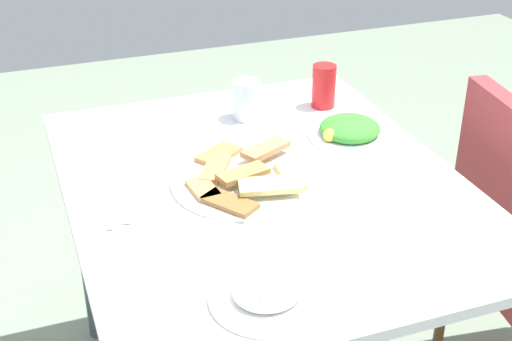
% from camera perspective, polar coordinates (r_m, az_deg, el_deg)
% --- Properties ---
extents(dining_table, '(1.10, 0.89, 0.75)m').
position_cam_1_polar(dining_table, '(1.72, 0.63, -3.23)').
color(dining_table, white).
rests_on(dining_table, ground_plane).
extents(pide_platter, '(0.35, 0.34, 0.04)m').
position_cam_1_polar(pide_platter, '(1.66, -0.94, -0.63)').
color(pide_platter, white).
rests_on(pide_platter, dining_table).
extents(salad_plate_greens, '(0.21, 0.21, 0.05)m').
position_cam_1_polar(salad_plate_greens, '(1.31, 0.91, -9.58)').
color(salad_plate_greens, white).
rests_on(salad_plate_greens, dining_table).
extents(salad_plate_rice, '(0.22, 0.22, 0.05)m').
position_cam_1_polar(salad_plate_rice, '(1.89, 7.33, 3.16)').
color(salad_plate_rice, white).
rests_on(salad_plate_rice, dining_table).
extents(soda_can, '(0.09, 0.09, 0.12)m').
position_cam_1_polar(soda_can, '(2.05, 5.34, 6.61)').
color(soda_can, red).
rests_on(soda_can, dining_table).
extents(drinking_glass, '(0.08, 0.08, 0.11)m').
position_cam_1_polar(drinking_glass, '(1.97, -0.77, 5.58)').
color(drinking_glass, silver).
rests_on(drinking_glass, dining_table).
extents(paper_napkin, '(0.17, 0.17, 0.00)m').
position_cam_1_polar(paper_napkin, '(1.61, -10.12, -2.77)').
color(paper_napkin, white).
rests_on(paper_napkin, dining_table).
extents(fork, '(0.18, 0.08, 0.00)m').
position_cam_1_polar(fork, '(1.60, -10.76, -2.76)').
color(fork, silver).
rests_on(fork, paper_napkin).
extents(spoon, '(0.16, 0.08, 0.00)m').
position_cam_1_polar(spoon, '(1.61, -9.51, -2.54)').
color(spoon, silver).
rests_on(spoon, paper_napkin).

